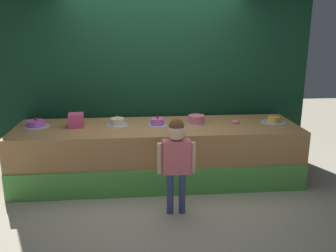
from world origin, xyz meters
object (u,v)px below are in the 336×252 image
Objects in this scene: pink_box at (76,120)px; cake_far_right at (273,120)px; cake_left at (117,122)px; cake_right at (196,120)px; cake_far_left at (36,124)px; child_figure at (176,154)px; cake_center at (157,122)px; donut at (235,122)px.

pink_box reaches higher than cake_far_right.
cake_right is (1.07, -0.03, 0.01)m from cake_left.
cake_far_left is (-0.54, 0.06, -0.05)m from pink_box.
child_figure is at bearing -146.09° from cake_far_right.
cake_far_left is 2.15m from cake_right.
cake_center is (1.61, -0.08, 0.01)m from cake_far_left.
cake_far_left is 1.61m from cake_center.
cake_center is (-0.15, 0.98, 0.10)m from child_figure.
cake_left is 0.83× the size of cake_far_right.
pink_box is (-1.22, 1.00, 0.15)m from child_figure.
child_figure is 3.09× the size of cake_far_left.
pink_box is at bearing 179.85° from donut.
cake_right is 0.78× the size of cake_far_right.
cake_center is at bearing -2.98° from cake_far_left.
pink_box is at bearing -6.78° from cake_far_left.
cake_right is (0.54, 0.04, 0.01)m from cake_center.
child_figure reaches higher than cake_far_left.
cake_left is (-1.61, 0.05, 0.02)m from donut.
cake_left is at bearing 178.31° from cake_far_right.
cake_far_left is 1.33× the size of cake_right.
cake_right is (1.61, 0.02, -0.03)m from pink_box.
child_figure is 5.81× the size of pink_box.
cake_left reaches higher than cake_far_right.
child_figure is at bearing -39.48° from pink_box.
pink_box is 0.55× the size of cake_far_right.
cake_far_right reaches higher than donut.
pink_box is at bearing -175.31° from cake_left.
cake_center is at bearing -1.07° from pink_box.
cake_left is at bearing 178.23° from donut.
donut is 0.41× the size of cake_left.
cake_center is 1.61m from cake_far_right.
cake_far_left is (-1.76, 1.07, 0.10)m from child_figure.
pink_box is 0.71× the size of cake_right.
cake_center reaches higher than donut.
cake_far_left is 1.32× the size of cake_center.
pink_box is 1.63× the size of donut.
child_figure is at bearing -111.00° from cake_right.
cake_left is at bearing 178.47° from cake_right.
cake_right is at bearing 177.76° from donut.
cake_far_left is 1.07m from cake_left.
cake_center reaches higher than cake_far_right.
child_figure is 3.19× the size of cake_far_right.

